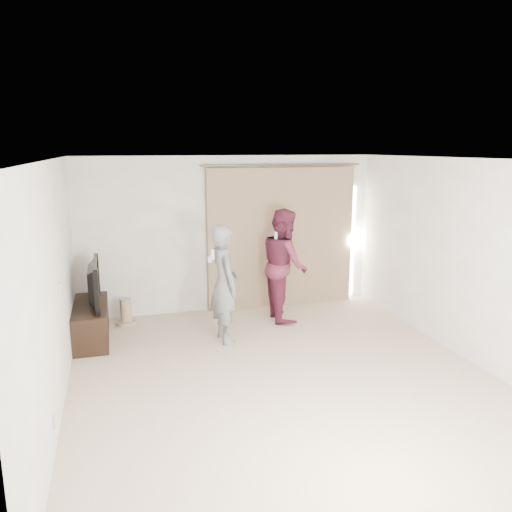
# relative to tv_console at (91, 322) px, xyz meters

# --- Properties ---
(floor) EXTENTS (5.50, 5.50, 0.00)m
(floor) POSITION_rel_tv_console_xyz_m (2.27, -1.89, -0.26)
(floor) COLOR #C5AC94
(floor) RESTS_ON ground
(wall_back) EXTENTS (5.00, 0.04, 2.60)m
(wall_back) POSITION_rel_tv_console_xyz_m (2.27, 0.86, 1.04)
(wall_back) COLOR white
(wall_back) RESTS_ON ground
(wall_left) EXTENTS (0.04, 5.50, 2.60)m
(wall_left) POSITION_rel_tv_console_xyz_m (-0.23, -1.89, 1.04)
(wall_left) COLOR white
(wall_left) RESTS_ON ground
(ceiling) EXTENTS (5.00, 5.50, 0.01)m
(ceiling) POSITION_rel_tv_console_xyz_m (2.27, -1.89, 2.34)
(ceiling) COLOR white
(ceiling) RESTS_ON wall_back
(curtain) EXTENTS (2.80, 0.11, 2.46)m
(curtain) POSITION_rel_tv_console_xyz_m (3.18, 0.79, 0.94)
(curtain) COLOR #967D5C
(curtain) RESTS_ON ground
(tv_console) EXTENTS (0.47, 1.35, 0.52)m
(tv_console) POSITION_rel_tv_console_xyz_m (0.00, 0.00, 0.00)
(tv_console) COLOR black
(tv_console) RESTS_ON ground
(tv) EXTENTS (0.16, 1.12, 0.64)m
(tv) POSITION_rel_tv_console_xyz_m (0.00, 0.00, 0.58)
(tv) COLOR black
(tv) RESTS_ON tv_console
(scratching_post) EXTENTS (0.31, 0.31, 0.41)m
(scratching_post) POSITION_rel_tv_console_xyz_m (0.50, 0.51, -0.09)
(scratching_post) COLOR tan
(scratching_post) RESTS_ON ground
(person_man) EXTENTS (0.47, 0.66, 1.70)m
(person_man) POSITION_rel_tv_console_xyz_m (1.85, -0.57, 0.59)
(person_man) COLOR slate
(person_man) RESTS_ON ground
(person_woman) EXTENTS (0.72, 0.90, 1.79)m
(person_woman) POSITION_rel_tv_console_xyz_m (2.98, 0.11, 0.64)
(person_woman) COLOR #5F2036
(person_woman) RESTS_ON ground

